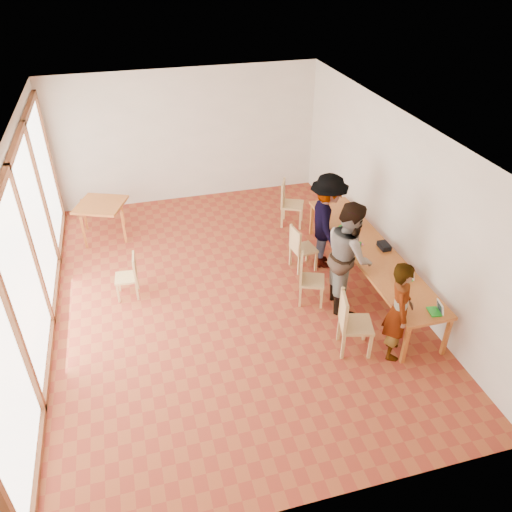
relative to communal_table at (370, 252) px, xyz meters
The scene contains 25 objects.
ground 2.62m from the communal_table, behind, with size 8.00×8.00×0.00m, color brown.
wall_back 5.08m from the communal_table, 119.86° to the left, with size 6.00×0.10×3.00m, color beige.
wall_front 4.49m from the communal_table, 124.45° to the right, with size 6.00×0.10×3.00m, color beige.
wall_right 1.01m from the communal_table, 35.39° to the left, with size 0.10×8.00×3.00m, color beige.
window_wall 5.53m from the communal_table, behind, with size 0.10×8.00×3.00m, color white.
ceiling 3.43m from the communal_table, behind, with size 6.00×8.00×0.04m, color white.
communal_table is the anchor object (origin of this frame).
side_table 5.45m from the communal_table, 146.36° to the left, with size 0.90×0.90×0.75m.
chair_near 1.78m from the communal_table, 125.37° to the right, with size 0.58×0.58×0.54m.
chair_mid 1.25m from the communal_table, behind, with size 0.55×0.55×0.48m.
chair_far 1.30m from the communal_table, 142.76° to the left, with size 0.47×0.47×0.48m.
chair_empty 2.59m from the communal_table, 105.63° to the left, with size 0.61×0.61×0.53m.
chair_spare 4.18m from the communal_table, 169.17° to the left, with size 0.40×0.40×0.43m.
person_near 1.75m from the communal_table, 103.02° to the right, with size 0.59×0.39×1.63m, color gray.
person_mid 0.75m from the communal_table, 148.51° to the right, with size 0.93×0.73×1.92m, color gray.
person_far 0.99m from the communal_table, 121.09° to the left, with size 1.20×0.69×1.85m, color gray.
laptop_near 1.82m from the communal_table, 84.71° to the right, with size 0.22×0.24×0.18m.
laptop_mid 0.95m from the communal_table, 79.71° to the right, with size 0.23×0.26×0.20m.
laptop_far 0.80m from the communal_table, 94.17° to the left, with size 0.30×0.32×0.22m.
yellow_mug 0.73m from the communal_table, 102.99° to the left, with size 0.14×0.14×0.11m, color #FDAD1D.
green_bottle 0.39m from the communal_table, 154.80° to the right, with size 0.07×0.07×0.28m, color #1E752A.
clear_glass 1.77m from the communal_table, 98.52° to the left, with size 0.07×0.07×0.09m, color silver.
condiment_cup 1.80m from the communal_table, 96.74° to the left, with size 0.08×0.08×0.06m, color white.
pink_phone 0.22m from the communal_table, 112.32° to the left, with size 0.05×0.10×0.01m, color #CC396A.
black_pouch 0.26m from the communal_table, ahead, with size 0.16×0.26×0.09m, color black.
Camera 1 is at (-1.35, -6.89, 5.44)m, focal length 35.00 mm.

